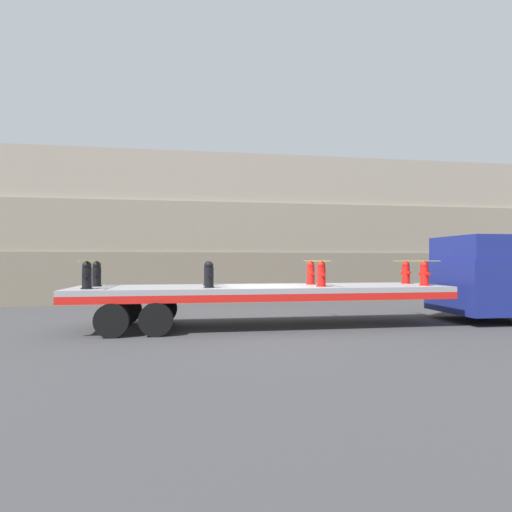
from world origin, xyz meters
TOP-DOWN VIEW (x-y plane):
  - ground_plane at (0.00, 0.00)m, footprint 120.00×120.00m
  - rock_cliff at (0.00, 8.14)m, footprint 60.00×3.30m
  - truck_cab at (7.39, 0.00)m, footprint 2.77×2.73m
  - flatbed_trailer at (-0.62, 0.00)m, footprint 10.88×2.54m
  - fire_hydrant_black_near_0 at (-4.84, -0.54)m, footprint 0.30×0.47m
  - fire_hydrant_black_far_0 at (-4.84, 0.54)m, footprint 0.30×0.47m
  - fire_hydrant_black_near_1 at (-1.61, -0.54)m, footprint 0.30×0.47m
  - fire_hydrant_black_far_1 at (-1.61, 0.54)m, footprint 0.30×0.47m
  - fire_hydrant_red_near_2 at (1.61, -0.54)m, footprint 0.30×0.47m
  - fire_hydrant_red_far_2 at (1.61, 0.54)m, footprint 0.30×0.47m
  - fire_hydrant_red_near_3 at (4.84, -0.54)m, footprint 0.30×0.47m
  - fire_hydrant_red_far_3 at (4.84, 0.54)m, footprint 0.30×0.47m
  - cargo_strap_rear at (-4.84, 0.00)m, footprint 0.05×2.64m
  - cargo_strap_middle at (1.61, 0.00)m, footprint 0.05×2.64m
  - cargo_strap_front at (4.84, 0.00)m, footprint 0.05×2.64m

SIDE VIEW (x-z plane):
  - ground_plane at x=0.00m, z-range 0.00..0.00m
  - flatbed_trailer at x=-0.62m, z-range 0.39..1.59m
  - truck_cab at x=7.39m, z-range 0.01..2.74m
  - fire_hydrant_black_near_0 at x=-4.84m, z-range 1.18..1.92m
  - fire_hydrant_black_far_0 at x=-4.84m, z-range 1.18..1.92m
  - fire_hydrant_black_near_1 at x=-1.61m, z-range 1.18..1.92m
  - fire_hydrant_black_far_1 at x=-1.61m, z-range 1.18..1.92m
  - fire_hydrant_red_near_2 at x=1.61m, z-range 1.18..1.92m
  - fire_hydrant_red_far_2 at x=1.61m, z-range 1.18..1.92m
  - fire_hydrant_red_near_3 at x=4.84m, z-range 1.18..1.92m
  - fire_hydrant_red_far_3 at x=4.84m, z-range 1.18..1.92m
  - cargo_strap_rear at x=-4.84m, z-range 1.93..1.94m
  - cargo_strap_middle at x=1.61m, z-range 1.93..1.94m
  - cargo_strap_front at x=4.84m, z-range 1.93..1.94m
  - rock_cliff at x=0.00m, z-range 0.00..6.99m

